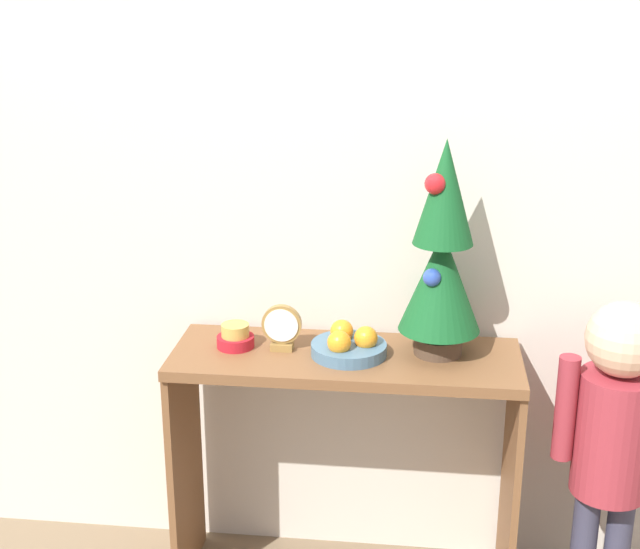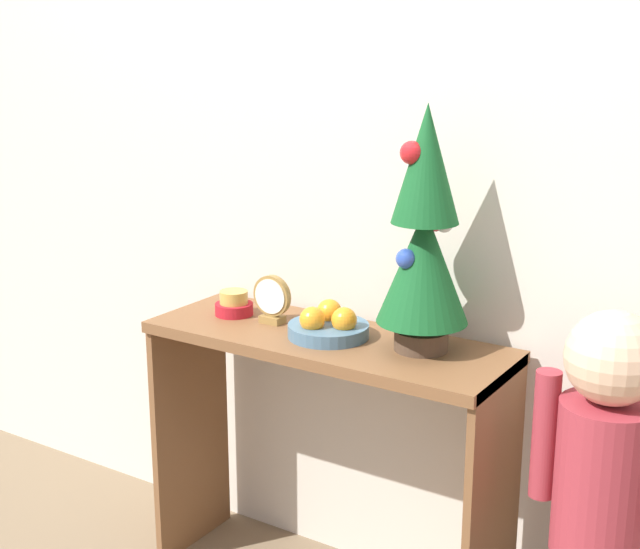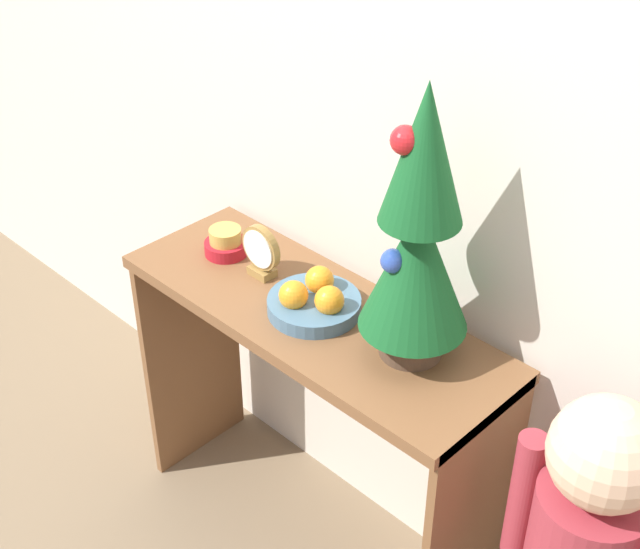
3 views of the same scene
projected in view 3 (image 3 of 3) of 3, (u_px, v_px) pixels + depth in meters
back_wall at (386, 59)px, 1.80m from camera, size 7.00×0.05×2.50m
console_table at (313, 374)px, 2.07m from camera, size 0.96×0.34×0.74m
mini_tree at (418, 234)px, 1.68m from camera, size 0.22×0.22×0.59m
fruit_bowl at (314, 300)px, 1.94m from camera, size 0.21×0.21×0.08m
singing_bowl at (226, 243)px, 2.14m from camera, size 0.10×0.10×0.07m
desk_clock at (261, 252)px, 2.04m from camera, size 0.11×0.04×0.13m
child_figure at (583, 549)px, 1.60m from camera, size 0.32×0.20×0.93m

